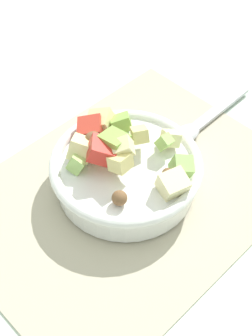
# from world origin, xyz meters

# --- Properties ---
(ground_plane) EXTENTS (2.40, 2.40, 0.00)m
(ground_plane) POSITION_xyz_m (0.00, 0.00, 0.00)
(ground_plane) COLOR silver
(placemat) EXTENTS (0.50, 0.38, 0.01)m
(placemat) POSITION_xyz_m (0.00, 0.00, 0.00)
(placemat) COLOR #BCB299
(placemat) RESTS_ON ground_plane
(salad_bowl) EXTENTS (0.23, 0.23, 0.11)m
(salad_bowl) POSITION_xyz_m (0.01, 0.01, 0.04)
(salad_bowl) COLOR white
(salad_bowl) RESTS_ON placemat
(serving_spoon) EXTENTS (0.20, 0.04, 0.01)m
(serving_spoon) POSITION_xyz_m (0.19, 0.02, 0.01)
(serving_spoon) COLOR #B7B7BC
(serving_spoon) RESTS_ON placemat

